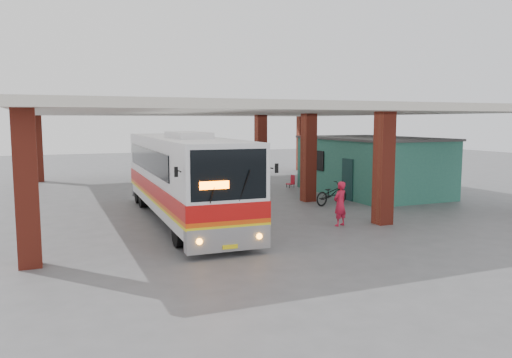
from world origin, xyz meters
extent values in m
plane|color=#515154|center=(0.00, 0.00, 0.00)|extent=(90.00, 90.00, 0.00)
cube|color=maroon|center=(3.00, -3.00, 2.17)|extent=(0.60, 0.60, 4.35)
cube|color=maroon|center=(3.00, 3.00, 2.17)|extent=(0.60, 0.60, 4.35)
cube|color=maroon|center=(3.00, 9.00, 2.17)|extent=(0.60, 0.60, 4.35)
cube|color=maroon|center=(-9.50, -4.00, 2.17)|extent=(0.60, 0.60, 4.35)
cube|color=maroon|center=(-9.50, 17.00, 2.17)|extent=(0.60, 0.60, 4.35)
cube|color=maroon|center=(10.00, 17.00, 2.17)|extent=(0.60, 0.60, 4.35)
cube|color=silver|center=(0.50, 6.50, 4.50)|extent=(21.00, 23.00, 0.30)
cube|color=#2B6C5D|center=(7.50, 4.00, 1.50)|extent=(5.00, 8.00, 3.00)
cube|color=#454545|center=(7.50, 4.00, 3.05)|extent=(5.20, 8.20, 0.12)
cube|color=#123332|center=(4.98, 2.50, 1.05)|extent=(0.08, 0.95, 2.10)
cube|color=black|center=(4.98, 5.50, 1.80)|extent=(0.08, 1.20, 1.00)
cube|color=black|center=(4.95, 5.50, 1.80)|extent=(0.04, 1.30, 1.10)
cube|color=white|center=(-3.96, 0.76, 1.93)|extent=(2.92, 12.26, 2.84)
cube|color=white|center=(-3.99, -0.25, 3.45)|extent=(1.31, 3.08, 0.25)
cube|color=gray|center=(-4.14, -5.15, 0.56)|extent=(2.57, 0.49, 0.71)
cube|color=red|center=(-3.96, 0.76, 1.37)|extent=(2.96, 12.26, 0.51)
cube|color=#F04E0D|center=(-3.96, 0.76, 1.05)|extent=(2.96, 12.26, 0.13)
cube|color=yellow|center=(-3.96, 0.76, 0.93)|extent=(2.96, 12.26, 0.10)
cube|color=black|center=(-4.15, -5.29, 2.46)|extent=(2.29, 0.17, 1.47)
cube|color=black|center=(-5.21, 1.61, 2.44)|extent=(0.33, 9.14, 0.91)
cube|color=black|center=(-2.65, 1.53, 2.44)|extent=(0.33, 9.14, 0.91)
cube|color=#FF5905|center=(-4.61, -5.34, 2.18)|extent=(0.86, 0.08, 0.22)
sphere|color=orange|center=(-5.06, -5.33, 0.59)|extent=(0.18, 0.18, 0.18)
sphere|color=orange|center=(-3.23, -5.39, 0.59)|extent=(0.18, 0.18, 0.18)
cube|color=yellow|center=(-4.15, -5.37, 0.36)|extent=(0.46, 0.04, 0.12)
cylinder|color=black|center=(-5.18, -3.47, 0.51)|extent=(0.36, 1.03, 1.02)
cylinder|color=black|center=(-3.00, -3.54, 0.51)|extent=(0.36, 1.03, 1.02)
cylinder|color=black|center=(-4.94, 4.35, 0.51)|extent=(0.36, 1.03, 1.02)
cylinder|color=black|center=(-2.76, 4.28, 0.51)|extent=(0.36, 1.03, 1.02)
cylinder|color=black|center=(-4.90, 5.67, 0.51)|extent=(0.36, 1.03, 1.02)
cylinder|color=black|center=(-2.72, 5.60, 0.51)|extent=(0.36, 1.03, 1.02)
imported|color=black|center=(3.51, 1.61, 0.54)|extent=(2.16, 1.25, 1.07)
imported|color=red|center=(1.27, -2.67, 0.86)|extent=(0.73, 0.60, 1.71)
cube|color=red|center=(4.49, 7.94, 0.22)|extent=(0.44, 0.44, 0.06)
cube|color=red|center=(4.66, 7.96, 0.47)|extent=(0.09, 0.40, 0.56)
cylinder|color=black|center=(4.35, 7.76, 0.09)|extent=(0.03, 0.03, 0.19)
cylinder|color=black|center=(4.67, 7.80, 0.09)|extent=(0.03, 0.03, 0.19)
cylinder|color=black|center=(4.31, 8.07, 0.09)|extent=(0.03, 0.03, 0.19)
cylinder|color=black|center=(4.63, 8.11, 0.09)|extent=(0.03, 0.03, 0.19)
camera|label=1|loc=(-8.93, -18.73, 4.01)|focal=35.00mm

